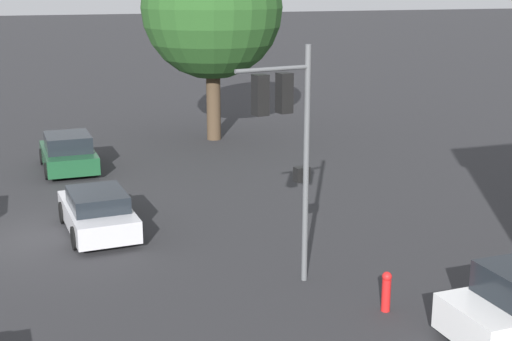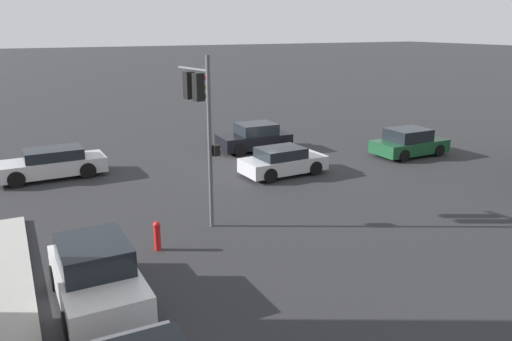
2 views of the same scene
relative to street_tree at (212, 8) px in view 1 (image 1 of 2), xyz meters
name	(u,v)px [view 1 (image 1 of 2)]	position (x,y,z in m)	size (l,w,h in m)	color
ground_plane	(18,239)	(10.93, -8.99, -5.92)	(300.00, 300.00, 0.00)	#28282B
street_tree	(212,8)	(0.00, 0.00, 0.00)	(6.29, 6.29, 9.09)	#423323
traffic_signal	(285,123)	(16.31, -3.06, -1.98)	(0.79, 2.00, 5.68)	#515456
crossing_car_0	(98,212)	(11.08, -6.75, -5.31)	(3.95, 1.98, 1.26)	#B7B7BC
crossing_car_2	(68,153)	(3.45, -6.85, -5.26)	(3.92, 2.02, 1.42)	#194728
fire_hydrant	(386,290)	(18.42, -1.48, -5.43)	(0.22, 0.22, 0.92)	red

